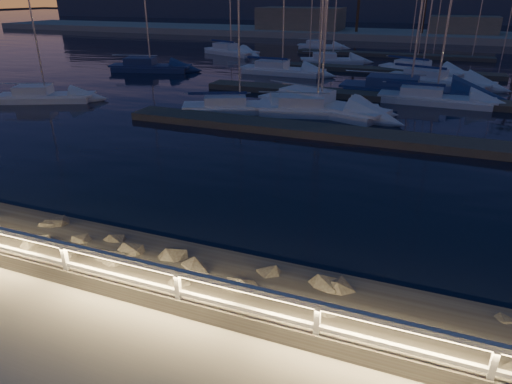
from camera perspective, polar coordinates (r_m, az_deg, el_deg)
ground at (r=10.75m, az=-14.22°, el=-12.99°), size 400.00×400.00×0.00m
harbor_water at (r=39.09m, az=13.39°, el=12.39°), size 400.00×440.00×0.60m
guard_rail at (r=10.35m, az=-14.97°, el=-9.44°), size 44.11×0.12×1.06m
riprap at (r=10.47m, az=20.95°, el=-16.47°), size 30.84×2.97×1.28m
floating_docks at (r=40.24m, az=13.76°, el=13.49°), size 22.00×36.00×0.40m
far_shore at (r=81.27m, az=18.43°, el=18.36°), size 160.00×14.00×5.20m
sailboat_a at (r=35.03m, az=-25.01°, el=10.88°), size 6.48×4.23×10.86m
sailboat_b at (r=28.47m, az=7.23°, el=10.40°), size 7.71×3.90×12.66m
sailboat_c at (r=29.03m, az=-2.42°, el=10.75°), size 7.19×4.72×11.95m
sailboat_e at (r=45.84m, az=-13.29°, el=15.04°), size 7.85×4.12×12.95m
sailboat_f at (r=29.31m, az=7.76°, el=10.83°), size 8.76×5.13×14.44m
sailboat_g at (r=33.45m, az=21.22°, el=10.96°), size 7.49×2.41×12.60m
sailboat_h at (r=35.65m, az=18.29°, el=12.17°), size 10.00×3.21×16.77m
sailboat_i at (r=57.20m, az=-3.28°, el=17.22°), size 7.88×5.01×13.16m
sailboat_j at (r=43.11m, az=3.04°, el=15.07°), size 7.79×2.63×13.10m
sailboat_k at (r=45.80m, az=19.83°, el=14.25°), size 8.08×5.14×13.37m
sailboat_l at (r=40.82m, az=21.52°, el=13.00°), size 8.72×5.01×14.25m
sailboat_m at (r=63.98m, az=7.93°, el=17.68°), size 6.14×2.20×10.33m
sailboat_n at (r=50.48m, az=9.33°, el=16.03°), size 6.87×3.88×11.31m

